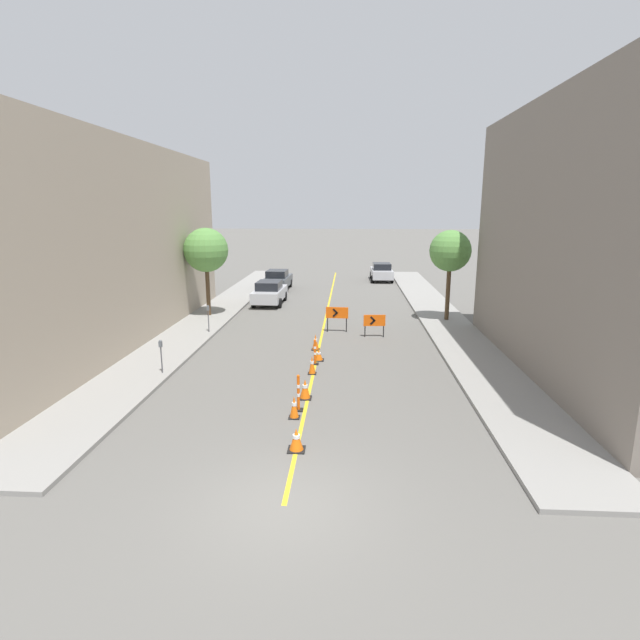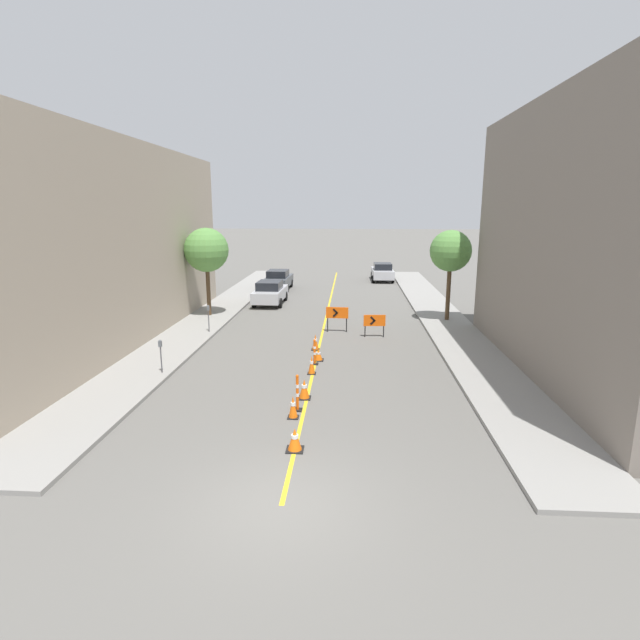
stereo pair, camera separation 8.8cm
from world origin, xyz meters
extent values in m
plane|color=#605E59|center=(0.00, 0.00, 0.00)|extent=(300.00, 300.00, 0.00)
cube|color=gold|center=(0.00, 20.28, 0.00)|extent=(0.12, 40.56, 0.01)
cube|color=gray|center=(-6.84, 20.28, 0.07)|extent=(2.72, 40.56, 0.13)
cube|color=gray|center=(6.84, 20.28, 0.07)|extent=(2.72, 40.56, 0.13)
cube|color=tan|center=(-11.20, 13.28, 4.71)|extent=(6.00, 23.63, 9.41)
cube|color=slate|center=(11.20, 9.56, 5.17)|extent=(6.00, 15.79, 10.35)
cube|color=black|center=(0.01, 2.58, 0.01)|extent=(0.47, 0.47, 0.03)
cone|color=orange|center=(0.01, 2.58, 0.33)|extent=(0.38, 0.38, 0.60)
cylinder|color=white|center=(0.01, 2.58, 0.40)|extent=(0.20, 0.20, 0.10)
cube|color=black|center=(-0.29, 4.70, 0.01)|extent=(0.35, 0.35, 0.03)
cone|color=orange|center=(-0.29, 4.70, 0.37)|extent=(0.28, 0.28, 0.69)
cylinder|color=white|center=(-0.29, 4.70, 0.46)|extent=(0.14, 0.14, 0.11)
cube|color=black|center=(-0.09, 6.33, 0.01)|extent=(0.44, 0.44, 0.03)
cone|color=orange|center=(-0.09, 6.33, 0.36)|extent=(0.35, 0.35, 0.66)
cylinder|color=white|center=(-0.09, 6.33, 0.44)|extent=(0.18, 0.18, 0.11)
cube|color=black|center=(-0.04, 8.94, 0.01)|extent=(0.33, 0.33, 0.03)
cone|color=orange|center=(-0.04, 8.94, 0.38)|extent=(0.26, 0.26, 0.71)
cylinder|color=white|center=(-0.04, 8.94, 0.47)|extent=(0.14, 0.14, 0.11)
cube|color=black|center=(0.11, 10.74, 0.01)|extent=(0.44, 0.44, 0.03)
cone|color=orange|center=(0.11, 10.74, 0.26)|extent=(0.35, 0.35, 0.46)
cylinder|color=white|center=(0.11, 10.74, 0.32)|extent=(0.18, 0.18, 0.07)
cube|color=black|center=(-0.14, 12.35, 0.01)|extent=(0.37, 0.37, 0.03)
cone|color=orange|center=(-0.14, 12.35, 0.38)|extent=(0.30, 0.30, 0.70)
cylinder|color=white|center=(-0.14, 12.35, 0.47)|extent=(0.15, 0.15, 0.11)
cube|color=black|center=(-0.21, 5.29, 0.02)|extent=(0.30, 0.30, 0.04)
cylinder|color=#EF560C|center=(-0.21, 5.29, 0.58)|extent=(0.09, 0.09, 1.10)
cylinder|color=white|center=(-0.21, 5.29, 0.53)|extent=(0.10, 0.10, 0.11)
cylinder|color=white|center=(-0.21, 5.29, 0.83)|extent=(0.10, 0.10, 0.11)
sphere|color=#EF560C|center=(-0.21, 5.29, 1.16)|extent=(0.10, 0.10, 0.10)
cube|color=black|center=(-0.02, 10.18, 0.02)|extent=(0.31, 0.31, 0.04)
cylinder|color=#EF560C|center=(-0.02, 10.18, 0.51)|extent=(0.10, 0.10, 0.96)
cylinder|color=white|center=(-0.02, 10.18, 0.47)|extent=(0.11, 0.11, 0.10)
cylinder|color=white|center=(-0.02, 10.18, 0.73)|extent=(0.11, 0.11, 0.10)
sphere|color=#EF560C|center=(-0.02, 10.18, 1.02)|extent=(0.11, 0.11, 0.11)
cube|color=#EF560C|center=(0.76, 15.82, 1.03)|extent=(1.17, 0.13, 0.59)
cube|color=black|center=(0.67, 15.78, 1.12)|extent=(0.29, 0.04, 0.29)
cube|color=black|center=(0.67, 15.78, 0.95)|extent=(0.29, 0.04, 0.29)
cylinder|color=black|center=(0.26, 15.82, 0.37)|extent=(0.06, 0.06, 0.74)
cylinder|color=black|center=(1.25, 15.82, 0.37)|extent=(0.06, 0.06, 0.74)
cube|color=#EF560C|center=(2.67, 14.88, 0.86)|extent=(1.10, 0.14, 0.57)
cube|color=black|center=(2.58, 14.84, 0.94)|extent=(0.29, 0.04, 0.29)
cube|color=black|center=(2.58, 14.84, 0.78)|extent=(0.29, 0.04, 0.29)
cylinder|color=black|center=(2.20, 14.88, 0.28)|extent=(0.06, 0.06, 0.57)
cylinder|color=black|center=(3.13, 14.88, 0.28)|extent=(0.06, 0.06, 0.57)
cube|color=#B7B7BC|center=(-4.00, 23.38, 0.68)|extent=(1.93, 4.35, 0.72)
cube|color=black|center=(-4.00, 23.16, 1.31)|extent=(1.59, 1.98, 0.55)
cylinder|color=black|center=(-4.86, 24.71, 0.32)|extent=(0.24, 0.65, 0.64)
cylinder|color=black|center=(-3.15, 24.71, 0.32)|extent=(0.24, 0.65, 0.64)
cylinder|color=black|center=(-4.86, 22.04, 0.32)|extent=(0.24, 0.65, 0.64)
cylinder|color=black|center=(-3.15, 22.04, 0.32)|extent=(0.24, 0.65, 0.64)
cube|color=#474C51|center=(-4.33, 29.49, 0.68)|extent=(1.93, 4.35, 0.72)
cube|color=black|center=(-4.33, 29.27, 1.31)|extent=(1.59, 1.98, 0.55)
cylinder|color=black|center=(-5.18, 30.82, 0.32)|extent=(0.24, 0.65, 0.64)
cylinder|color=black|center=(-3.47, 30.82, 0.32)|extent=(0.24, 0.65, 0.64)
cylinder|color=black|center=(-5.18, 28.15, 0.32)|extent=(0.24, 0.65, 0.64)
cylinder|color=black|center=(-3.47, 28.15, 0.32)|extent=(0.24, 0.65, 0.64)
cube|color=#B7B7BC|center=(4.26, 35.12, 0.68)|extent=(1.87, 4.33, 0.72)
cube|color=black|center=(4.26, 34.91, 1.31)|extent=(1.56, 1.96, 0.55)
cylinder|color=black|center=(3.41, 36.45, 0.32)|extent=(0.23, 0.64, 0.64)
cylinder|color=black|center=(5.12, 36.45, 0.32)|extent=(0.23, 0.64, 0.64)
cylinder|color=black|center=(3.41, 33.79, 0.32)|extent=(0.23, 0.64, 0.64)
cylinder|color=black|center=(5.12, 33.79, 0.32)|extent=(0.23, 0.64, 0.64)
cylinder|color=#4C4C51|center=(-5.83, 8.33, 0.65)|extent=(0.05, 0.05, 1.04)
cube|color=#565B60|center=(-5.83, 8.33, 1.29)|extent=(0.12, 0.10, 0.22)
sphere|color=#565B60|center=(-5.83, 8.33, 1.40)|extent=(0.11, 0.11, 0.11)
cylinder|color=#4C4C51|center=(-5.83, 14.90, 0.69)|extent=(0.05, 0.05, 1.12)
cube|color=#565B60|center=(-5.83, 14.90, 1.36)|extent=(0.12, 0.10, 0.22)
sphere|color=#565B60|center=(-5.83, 14.90, 1.47)|extent=(0.11, 0.11, 0.11)
cylinder|color=#4C3823|center=(-6.97, 19.02, 1.58)|extent=(0.24, 0.24, 2.90)
sphere|color=#568E42|center=(-6.97, 19.02, 4.00)|extent=(2.57, 2.57, 2.57)
cylinder|color=#4C3823|center=(6.97, 18.60, 1.66)|extent=(0.24, 0.24, 3.05)
sphere|color=#568E42|center=(6.97, 18.60, 4.05)|extent=(2.30, 2.30, 2.30)
camera|label=1|loc=(1.36, -9.70, 6.37)|focal=28.00mm
camera|label=2|loc=(1.45, -9.69, 6.37)|focal=28.00mm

